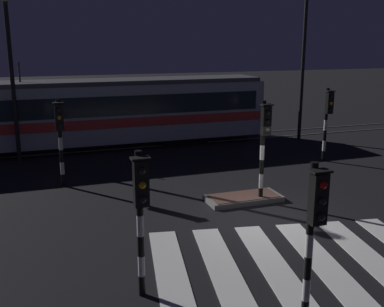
# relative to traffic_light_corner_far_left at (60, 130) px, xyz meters

# --- Properties ---
(ground_plane) EXTENTS (120.00, 120.00, 0.00)m
(ground_plane) POSITION_rel_traffic_light_corner_far_left_xyz_m (5.26, -5.12, -2.05)
(ground_plane) COLOR black
(rail_near) EXTENTS (80.00, 0.12, 0.03)m
(rail_near) POSITION_rel_traffic_light_corner_far_left_xyz_m (5.26, 5.16, -2.04)
(rail_near) COLOR #59595E
(rail_near) RESTS_ON ground
(rail_far) EXTENTS (80.00, 0.12, 0.03)m
(rail_far) POSITION_rel_traffic_light_corner_far_left_xyz_m (5.26, 6.59, -2.04)
(rail_far) COLOR #59595E
(rail_far) RESTS_ON ground
(crosswalk_zebra) EXTENTS (8.52, 6.03, 0.02)m
(crosswalk_zebra) POSITION_rel_traffic_light_corner_far_left_xyz_m (5.26, -7.96, -2.04)
(crosswalk_zebra) COLOR silver
(crosswalk_zebra) RESTS_ON ground
(traffic_island) EXTENTS (2.44, 1.07, 0.18)m
(traffic_island) POSITION_rel_traffic_light_corner_far_left_xyz_m (5.39, -3.43, -1.96)
(traffic_island) COLOR slate
(traffic_island) RESTS_ON ground
(traffic_light_corner_far_left) EXTENTS (0.36, 0.42, 3.11)m
(traffic_light_corner_far_left) POSITION_rel_traffic_light_corner_far_left_xyz_m (0.00, 0.00, 0.00)
(traffic_light_corner_far_left) COLOR black
(traffic_light_corner_far_left) RESTS_ON ground
(traffic_light_kerb_mid_left) EXTENTS (0.36, 0.42, 3.04)m
(traffic_light_kerb_mid_left) POSITION_rel_traffic_light_corner_far_left_xyz_m (3.59, -9.86, -0.04)
(traffic_light_kerb_mid_left) COLOR black
(traffic_light_kerb_mid_left) RESTS_ON ground
(traffic_light_corner_far_right) EXTENTS (0.36, 0.42, 3.13)m
(traffic_light_corner_far_right) POSITION_rel_traffic_light_corner_far_left_xyz_m (10.83, -0.07, 0.02)
(traffic_light_corner_far_right) COLOR black
(traffic_light_corner_far_right) RESTS_ON ground
(traffic_light_corner_near_left) EXTENTS (0.36, 0.42, 3.03)m
(traffic_light_corner_near_left) POSITION_rel_traffic_light_corner_far_left_xyz_m (0.98, -7.98, -0.05)
(traffic_light_corner_near_left) COLOR black
(traffic_light_corner_near_left) RESTS_ON ground
(traffic_light_median_centre) EXTENTS (0.36, 0.42, 3.27)m
(traffic_light_median_centre) POSITION_rel_traffic_light_corner_far_left_xyz_m (5.87, -3.78, 0.10)
(traffic_light_median_centre) COLOR black
(traffic_light_median_centre) RESTS_ON ground
(street_lamp_trackside_right) EXTENTS (0.44, 1.21, 7.58)m
(street_lamp_trackside_right) POSITION_rel_traffic_light_corner_far_left_xyz_m (12.27, 4.00, 2.72)
(street_lamp_trackside_right) COLOR black
(street_lamp_trackside_right) RESTS_ON ground
(street_lamp_trackside_left) EXTENTS (0.44, 1.21, 6.93)m
(street_lamp_trackside_left) POSITION_rel_traffic_light_corner_far_left_xyz_m (-1.52, 3.98, 2.37)
(street_lamp_trackside_left) COLOR black
(street_lamp_trackside_left) RESTS_ON ground
(tram) EXTENTS (17.97, 2.58, 4.15)m
(tram) POSITION_rel_traffic_light_corner_far_left_xyz_m (1.42, 5.87, -0.30)
(tram) COLOR #B2BCC1
(tram) RESTS_ON ground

